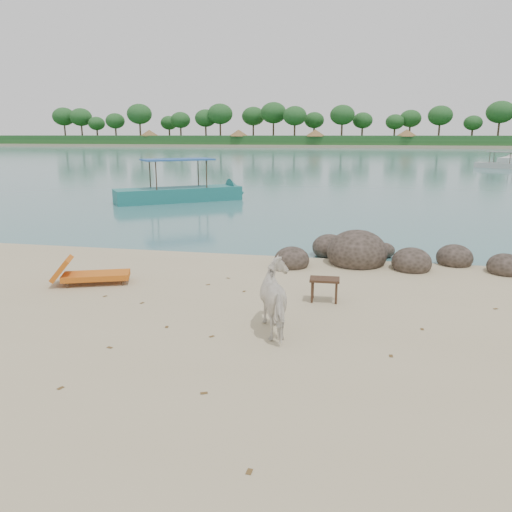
{
  "coord_description": "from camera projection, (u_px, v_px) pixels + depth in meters",
  "views": [
    {
      "loc": [
        1.51,
        -7.83,
        3.45
      ],
      "look_at": [
        -0.46,
        2.0,
        1.0
      ],
      "focal_mm": 35.0,
      "sensor_mm": 36.0,
      "label": 1
    }
  ],
  "objects": [
    {
      "name": "boat_near",
      "position": [
        178.0,
        166.0,
        26.27
      ],
      "size": [
        7.08,
        5.71,
        3.63
      ],
      "primitive_type": null,
      "rotation": [
        0.0,
        0.0,
        0.62
      ],
      "color": "#1E6D6B",
      "rests_on": "water"
    },
    {
      "name": "far_scenery",
      "position": [
        353.0,
        135.0,
        138.01
      ],
      "size": [
        420.0,
        18.0,
        9.5
      ],
      "color": "#1E4C1E",
      "rests_on": "ground"
    },
    {
      "name": "cow",
      "position": [
        280.0,
        300.0,
        8.77
      ],
      "size": [
        1.19,
        1.62,
        1.25
      ],
      "primitive_type": "imported",
      "rotation": [
        0.0,
        0.0,
        3.54
      ],
      "color": "white",
      "rests_on": "ground"
    },
    {
      "name": "far_shore",
      "position": [
        354.0,
        145.0,
        170.47
      ],
      "size": [
        420.0,
        90.0,
        1.4
      ],
      "primitive_type": "cube",
      "color": "tan",
      "rests_on": "ground"
    },
    {
      "name": "side_table",
      "position": [
        324.0,
        291.0,
        10.46
      ],
      "size": [
        0.63,
        0.42,
        0.5
      ],
      "primitive_type": null,
      "rotation": [
        0.0,
        0.0,
        0.04
      ],
      "color": "black",
      "rests_on": "ground"
    },
    {
      "name": "water",
      "position": [
        350.0,
        153.0,
        94.28
      ],
      "size": [
        400.0,
        400.0,
        0.0
      ],
      "primitive_type": "plane",
      "color": "#386D71",
      "rests_on": "ground"
    },
    {
      "name": "boat_far",
      "position": [
        507.0,
        159.0,
        65.45
      ],
      "size": [
        3.68,
        5.82,
        0.68
      ],
      "primitive_type": null,
      "rotation": [
        0.0,
        0.0,
        1.13
      ],
      "color": "#B9B8B4",
      "rests_on": "water"
    },
    {
      "name": "lounge_chair",
      "position": [
        96.0,
        273.0,
        11.69
      ],
      "size": [
        2.01,
        1.29,
        0.57
      ],
      "primitive_type": null,
      "rotation": [
        0.0,
        0.0,
        0.36
      ],
      "color": "#C56417",
      "rests_on": "ground"
    },
    {
      "name": "boulders",
      "position": [
        374.0,
        256.0,
        13.58
      ],
      "size": [
        6.31,
        2.78,
        1.23
      ],
      "rotation": [
        0.0,
        0.0,
        -0.16
      ],
      "color": "#2B241D",
      "rests_on": "ground"
    },
    {
      "name": "boat_mid",
      "position": [
        502.0,
        154.0,
        52.11
      ],
      "size": [
        5.47,
        4.39,
        2.82
      ],
      "primitive_type": null,
      "rotation": [
        0.0,
        0.0,
        -0.61
      ],
      "color": "#B3B3AE",
      "rests_on": "water"
    },
    {
      "name": "dead_leaves",
      "position": [
        261.0,
        334.0,
        8.84
      ],
      "size": [
        8.31,
        7.05,
        0.0
      ],
      "color": "brown",
      "rests_on": "ground"
    }
  ]
}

